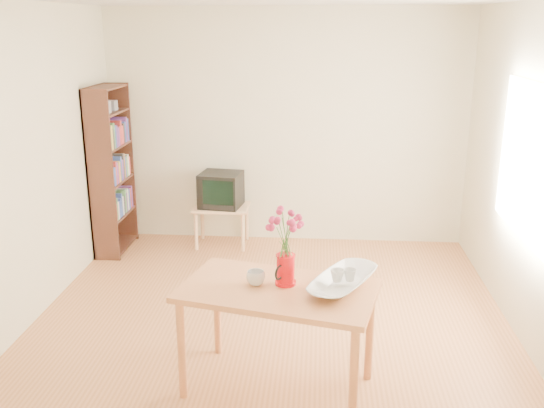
# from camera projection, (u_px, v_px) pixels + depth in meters

# --- Properties ---
(room) EXTENTS (4.50, 4.50, 4.50)m
(room) POSITION_uv_depth(u_px,v_px,m) (273.00, 177.00, 4.59)
(room) COLOR #B36D3F
(room) RESTS_ON ground
(table) EXTENTS (1.40, 1.00, 0.75)m
(table) POSITION_uv_depth(u_px,v_px,m) (278.00, 301.00, 4.02)
(table) COLOR #CA7745
(table) RESTS_ON ground
(tv_stand) EXTENTS (0.60, 0.45, 0.46)m
(tv_stand) POSITION_uv_depth(u_px,v_px,m) (222.00, 212.00, 6.78)
(tv_stand) COLOR #E1AF7F
(tv_stand) RESTS_ON ground
(bookshelf) EXTENTS (0.28, 0.70, 1.80)m
(bookshelf) POSITION_uv_depth(u_px,v_px,m) (112.00, 176.00, 6.53)
(bookshelf) COLOR #341911
(bookshelf) RESTS_ON ground
(pitcher) EXTENTS (0.14, 0.20, 0.21)m
(pitcher) POSITION_uv_depth(u_px,v_px,m) (286.00, 271.00, 4.02)
(pitcher) COLOR red
(pitcher) RESTS_ON table
(flowers) EXTENTS (0.24, 0.24, 0.34)m
(flowers) POSITION_uv_depth(u_px,v_px,m) (286.00, 232.00, 3.94)
(flowers) COLOR #DC336A
(flowers) RESTS_ON pitcher
(mug) EXTENTS (0.15, 0.15, 0.10)m
(mug) POSITION_uv_depth(u_px,v_px,m) (256.00, 278.00, 4.02)
(mug) COLOR white
(mug) RESTS_ON table
(bowl) EXTENTS (0.61, 0.61, 0.43)m
(bowl) POSITION_uv_depth(u_px,v_px,m) (344.00, 256.00, 3.95)
(bowl) COLOR white
(bowl) RESTS_ON table
(teacup_a) EXTENTS (0.11, 0.11, 0.07)m
(teacup_a) POSITION_uv_depth(u_px,v_px,m) (338.00, 262.00, 3.96)
(teacup_a) COLOR white
(teacup_a) RESTS_ON bowl
(teacup_b) EXTENTS (0.08, 0.08, 0.07)m
(teacup_b) POSITION_uv_depth(u_px,v_px,m) (351.00, 261.00, 3.98)
(teacup_b) COLOR white
(teacup_b) RESTS_ON bowl
(television) EXTENTS (0.49, 0.46, 0.38)m
(television) POSITION_uv_depth(u_px,v_px,m) (221.00, 189.00, 6.72)
(television) COLOR black
(television) RESTS_ON tv_stand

